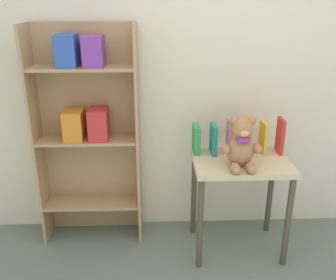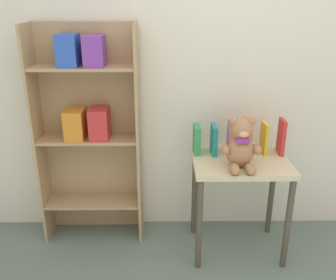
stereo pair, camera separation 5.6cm
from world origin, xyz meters
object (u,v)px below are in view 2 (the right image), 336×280
(display_table, at_px, (240,177))
(book_standing_green, at_px, (197,139))
(book_standing_yellow, at_px, (264,138))
(book_standing_red, at_px, (281,137))
(book_standing_teal, at_px, (214,139))
(book_standing_orange, at_px, (248,136))
(bookshelf_side, at_px, (89,123))
(teddy_bear, at_px, (241,145))
(book_standing_pink, at_px, (230,136))

(display_table, height_order, book_standing_green, book_standing_green)
(book_standing_yellow, distance_m, book_standing_red, 0.11)
(book_standing_green, relative_size, book_standing_teal, 0.95)
(display_table, relative_size, book_standing_red, 2.85)
(book_standing_orange, xyz_separation_m, book_standing_yellow, (0.11, 0.00, -0.01))
(bookshelf_side, xyz_separation_m, display_table, (1.00, -0.22, -0.30))
(display_table, distance_m, teddy_bear, 0.28)
(display_table, relative_size, book_standing_teal, 3.38)
(display_table, bearing_deg, bookshelf_side, 167.46)
(teddy_bear, bearing_deg, book_standing_orange, 68.68)
(book_standing_pink, bearing_deg, book_standing_green, -177.18)
(book_standing_red, bearing_deg, bookshelf_side, 177.36)
(book_standing_pink, distance_m, book_standing_orange, 0.11)
(teddy_bear, relative_size, book_standing_orange, 1.34)
(book_standing_pink, distance_m, book_standing_yellow, 0.22)
(book_standing_teal, xyz_separation_m, book_standing_red, (0.44, -0.00, 0.02))
(bookshelf_side, bearing_deg, book_standing_orange, -5.34)
(display_table, bearing_deg, book_standing_yellow, 37.56)
(bookshelf_side, xyz_separation_m, book_standing_orange, (1.06, -0.10, -0.06))
(teddy_bear, bearing_deg, book_standing_teal, 120.86)
(book_standing_teal, bearing_deg, display_table, -37.41)
(teddy_bear, bearing_deg, book_standing_red, 35.50)
(display_table, distance_m, book_standing_pink, 0.27)
(display_table, bearing_deg, teddy_bear, -107.80)
(book_standing_teal, xyz_separation_m, book_standing_pink, (0.11, 0.02, 0.01))
(bookshelf_side, height_order, book_standing_pink, bookshelf_side)
(teddy_bear, height_order, book_standing_green, teddy_bear)
(display_table, xyz_separation_m, book_standing_yellow, (0.17, 0.13, 0.22))
(bookshelf_side, distance_m, book_standing_yellow, 1.17)
(book_standing_yellow, bearing_deg, book_standing_orange, 179.22)
(book_standing_pink, bearing_deg, book_standing_red, -2.19)
(display_table, height_order, book_standing_yellow, book_standing_yellow)
(book_standing_green, height_order, book_standing_teal, book_standing_teal)
(teddy_bear, height_order, book_standing_yellow, teddy_bear)
(teddy_bear, relative_size, book_standing_teal, 1.62)
(book_standing_teal, bearing_deg, book_standing_green, 167.21)
(book_standing_teal, bearing_deg, bookshelf_side, 171.70)
(book_standing_green, relative_size, book_standing_red, 0.80)
(bookshelf_side, xyz_separation_m, book_standing_yellow, (1.17, -0.09, -0.08))
(teddy_bear, height_order, book_standing_red, teddy_bear)
(display_table, height_order, book_standing_teal, book_standing_teal)
(book_standing_green, bearing_deg, book_standing_pink, -0.40)
(book_standing_red, bearing_deg, book_standing_green, 179.46)
(teddy_bear, distance_m, book_standing_teal, 0.26)
(book_standing_orange, relative_size, book_standing_yellow, 1.14)
(book_standing_green, xyz_separation_m, book_standing_red, (0.55, -0.02, 0.02))
(display_table, relative_size, teddy_bear, 2.08)
(display_table, xyz_separation_m, book_standing_orange, (0.06, 0.12, 0.23))
(teddy_bear, xyz_separation_m, book_standing_green, (-0.24, 0.25, -0.05))
(teddy_bear, distance_m, book_standing_green, 0.35)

